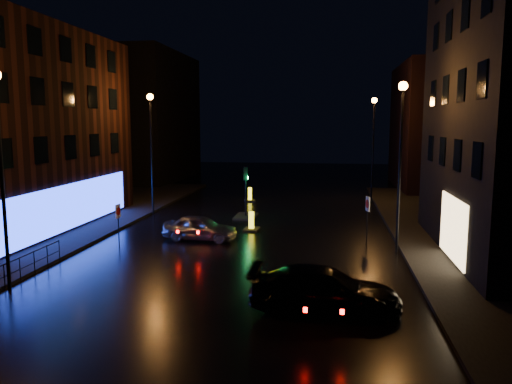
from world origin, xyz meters
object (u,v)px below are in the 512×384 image
silver_hatchback (200,228)px  dark_sedan (325,290)px  traffic_signal (246,210)px  bollard_far (250,198)px  road_sign_left (118,215)px  bollard_near (251,226)px  road_sign_right (368,208)px

silver_hatchback → dark_sedan: size_ratio=0.78×
traffic_signal → silver_hatchback: size_ratio=0.86×
bollard_far → road_sign_left: size_ratio=0.66×
bollard_near → bollard_far: 11.15m
dark_sedan → road_sign_left: (-10.82, 7.71, 0.88)m
road_sign_left → traffic_signal: bearing=59.4°
bollard_near → bollard_far: bearing=101.9°
road_sign_left → silver_hatchback: bearing=25.5°
bollard_near → bollard_far: bollard_far is taller
bollard_near → road_sign_right: (6.67, -1.61, 1.57)m
bollard_near → silver_hatchback: bearing=-127.7°
road_sign_right → dark_sedan: bearing=64.5°
traffic_signal → bollard_far: size_ratio=2.38×
bollard_far → road_sign_left: bearing=-118.6°
road_sign_right → traffic_signal: bearing=-50.4°
traffic_signal → bollard_near: traffic_signal is taller
traffic_signal → bollard_near: size_ratio=2.61×
bollard_far → road_sign_left: (-4.46, -15.68, 1.39)m
dark_sedan → road_sign_left: size_ratio=2.37×
dark_sedan → road_sign_right: 11.06m
dark_sedan → bollard_far: dark_sedan is taller
dark_sedan → bollard_near: bearing=20.0°
traffic_signal → bollard_near: 4.18m
bollard_near → bollard_far: size_ratio=0.91×
traffic_signal → silver_hatchback: bearing=-101.3°
silver_hatchback → dark_sedan: dark_sedan is taller
bollard_far → road_sign_left: road_sign_left is taller
road_sign_right → bollard_far: bearing=-70.0°
traffic_signal → road_sign_left: bearing=-121.2°
traffic_signal → road_sign_left: (-5.30, -8.74, 1.14)m
dark_sedan → bollard_near: dark_sedan is taller
dark_sedan → silver_hatchback: bearing=36.0°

